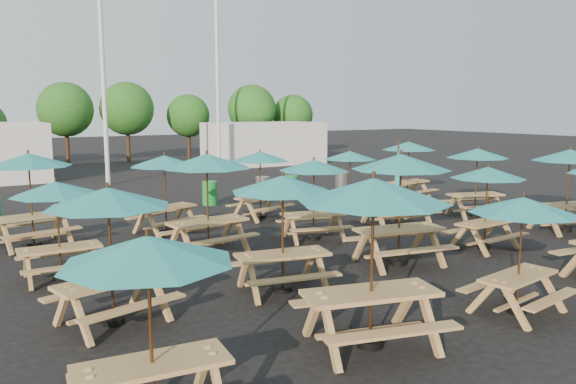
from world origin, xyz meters
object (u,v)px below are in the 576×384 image
waste_bin_4 (342,182)px  picnic_unit_11 (260,160)px  picnic_unit_2 (56,195)px  picnic_unit_3 (29,166)px  picnic_unit_1 (108,206)px  picnic_unit_15 (350,159)px  picnic_unit_19 (409,149)px  picnic_unit_5 (283,191)px  picnic_unit_13 (488,178)px  waste_bin_3 (291,186)px  picnic_unit_18 (477,157)px  picnic_unit_0 (148,261)px  picnic_unit_4 (373,201)px  waste_bin_1 (210,193)px  picnic_unit_9 (401,169)px  picnic_unit_17 (570,160)px  picnic_unit_6 (207,167)px  waste_bin_2 (263,188)px  picnic_unit_10 (314,170)px  picnic_unit_14 (397,191)px  picnic_unit_8 (523,212)px

waste_bin_4 → picnic_unit_11: bearing=-151.4°
picnic_unit_2 → picnic_unit_3: size_ratio=0.83×
picnic_unit_1 → picnic_unit_15: picnic_unit_1 is taller
picnic_unit_1 → picnic_unit_19: bearing=13.3°
picnic_unit_5 → picnic_unit_13: size_ratio=1.10×
picnic_unit_19 → waste_bin_3: (-3.27, 3.09, -1.52)m
picnic_unit_18 → waste_bin_4: 6.63m
waste_bin_3 → waste_bin_4: (2.43, -0.09, 0.00)m
picnic_unit_19 → waste_bin_3: bearing=130.6°
picnic_unit_15 → waste_bin_3: (-0.16, 3.53, -1.35)m
picnic_unit_0 → picnic_unit_3: (0.03, 9.56, 0.20)m
picnic_unit_4 → picnic_unit_18: bearing=47.0°
waste_bin_1 → waste_bin_3: bearing=-0.4°
picnic_unit_11 → picnic_unit_13: (2.84, -6.43, -0.06)m
picnic_unit_3 → picnic_unit_13: picnic_unit_3 is taller
waste_bin_4 → picnic_unit_1: bearing=-141.2°
picnic_unit_9 → waste_bin_3: size_ratio=2.97×
picnic_unit_17 → picnic_unit_6: bearing=177.3°
picnic_unit_9 → picnic_unit_3: bearing=148.6°
picnic_unit_0 → picnic_unit_13: bearing=25.4°
picnic_unit_18 → waste_bin_1: size_ratio=2.82×
picnic_unit_4 → picnic_unit_6: 6.24m
picnic_unit_6 → picnic_unit_11: 4.53m
picnic_unit_19 → waste_bin_2: bearing=137.2°
picnic_unit_2 → picnic_unit_4: picnic_unit_4 is taller
picnic_unit_6 → picnic_unit_9: 4.53m
waste_bin_4 → picnic_unit_6: bearing=-144.6°
waste_bin_1 → waste_bin_4: (5.90, -0.11, 0.00)m
picnic_unit_9 → picnic_unit_11: size_ratio=1.12×
picnic_unit_1 → picnic_unit_18: 12.81m
picnic_unit_5 → picnic_unit_10: bearing=58.5°
picnic_unit_11 → picnic_unit_14: (2.91, -3.16, -0.80)m
picnic_unit_4 → waste_bin_4: bearing=68.9°
picnic_unit_6 → waste_bin_2: bearing=45.6°
picnic_unit_6 → picnic_unit_18: 9.27m
picnic_unit_0 → picnic_unit_1: picnic_unit_1 is taller
picnic_unit_10 → waste_bin_4: size_ratio=2.63×
waste_bin_2 → waste_bin_3: 1.17m
picnic_unit_9 → waste_bin_4: 10.98m
waste_bin_3 → picnic_unit_8: bearing=-104.9°
picnic_unit_13 → picnic_unit_4: bearing=-158.5°
picnic_unit_8 → picnic_unit_13: (3.17, 3.27, 0.04)m
picnic_unit_0 → picnic_unit_8: size_ratio=1.06×
picnic_unit_8 → waste_bin_3: picnic_unit_8 is taller
picnic_unit_2 → picnic_unit_6: picnic_unit_6 is taller
picnic_unit_15 → picnic_unit_11: bearing=163.4°
picnic_unit_19 → picnic_unit_13: bearing=-124.7°
picnic_unit_1 → picnic_unit_4: picnic_unit_4 is taller
picnic_unit_9 → picnic_unit_19: bearing=56.1°
picnic_unit_5 → picnic_unit_11: (3.16, 6.60, -0.10)m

